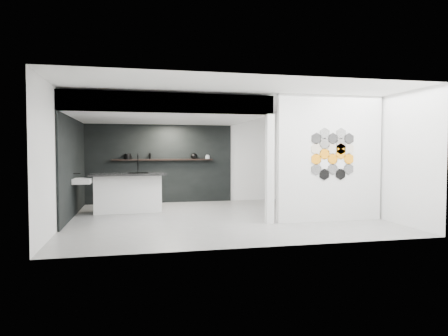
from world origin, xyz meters
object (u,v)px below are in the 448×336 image
(bottle_dark, at_px, (150,156))
(utensil_cup, at_px, (131,158))
(partition_panel, at_px, (330,158))
(stockpot, at_px, (128,156))
(kettle, at_px, (194,156))
(glass_bowl, at_px, (208,157))
(wall_basin, at_px, (82,181))
(kitchen_island, at_px, (128,192))
(glass_vase, at_px, (208,157))

(bottle_dark, xyz_separation_m, utensil_cup, (-0.56, 0.00, -0.04))
(partition_panel, bearing_deg, stockpot, 139.04)
(kettle, distance_m, bottle_dark, 1.32)
(stockpot, distance_m, glass_bowl, 2.38)
(stockpot, distance_m, utensil_cup, 0.10)
(stockpot, bearing_deg, kettle, 0.00)
(wall_basin, height_order, kitchen_island, kitchen_island)
(kettle, bearing_deg, bottle_dark, 159.77)
(stockpot, height_order, bottle_dark, bottle_dark)
(partition_panel, distance_m, kitchen_island, 5.06)
(partition_panel, distance_m, glass_bowl, 4.39)
(glass_bowl, bearing_deg, stockpot, 180.00)
(bottle_dark, relative_size, utensil_cup, 1.96)
(glass_bowl, bearing_deg, wall_basin, -148.65)
(wall_basin, relative_size, glass_vase, 4.93)
(partition_panel, relative_size, kettle, 13.82)
(stockpot, bearing_deg, glass_bowl, 0.00)
(kitchen_island, height_order, utensil_cup, kitchen_island)
(kitchen_island, bearing_deg, glass_vase, 30.66)
(glass_bowl, distance_m, utensil_cup, 2.29)
(stockpot, xyz_separation_m, kettle, (1.96, 0.00, 0.01))
(bottle_dark, bearing_deg, glass_bowl, 0.00)
(kitchen_island, distance_m, kettle, 2.65)
(utensil_cup, bearing_deg, kettle, 0.00)
(stockpot, relative_size, bottle_dark, 1.08)
(bottle_dark, bearing_deg, utensil_cup, 180.00)
(partition_panel, bearing_deg, wall_basin, 161.77)
(kettle, relative_size, glass_vase, 1.66)
(stockpot, height_order, utensil_cup, stockpot)
(partition_panel, distance_m, kettle, 4.60)
(partition_panel, height_order, kettle, partition_panel)
(kettle, bearing_deg, glass_vase, -20.23)
(wall_basin, bearing_deg, glass_bowl, 31.35)
(stockpot, relative_size, utensil_cup, 2.11)
(partition_panel, xyz_separation_m, bottle_dark, (-3.81, 3.87, 0.01))
(glass_vase, height_order, utensil_cup, glass_vase)
(partition_panel, height_order, glass_bowl, partition_panel)
(partition_panel, xyz_separation_m, stockpot, (-4.45, 3.87, 0.00))
(kettle, height_order, glass_bowl, kettle)
(partition_panel, height_order, stockpot, partition_panel)
(wall_basin, relative_size, kettle, 2.96)
(kettle, distance_m, utensil_cup, 1.87)
(stockpot, bearing_deg, wall_basin, -116.12)
(utensil_cup, bearing_deg, glass_bowl, 0.00)
(glass_vase, bearing_deg, bottle_dark, 180.00)
(glass_vase, relative_size, utensil_cup, 1.32)
(stockpot, bearing_deg, kitchen_island, -89.06)
(partition_panel, height_order, kitchen_island, partition_panel)
(glass_vase, relative_size, bottle_dark, 0.67)
(partition_panel, distance_m, utensil_cup, 5.83)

